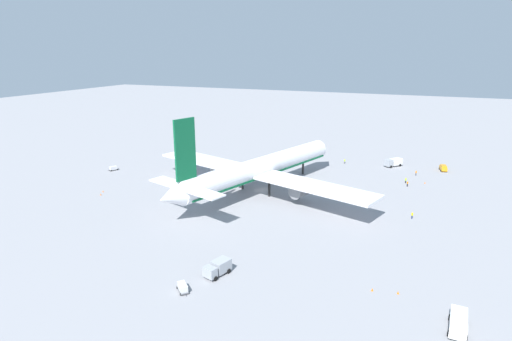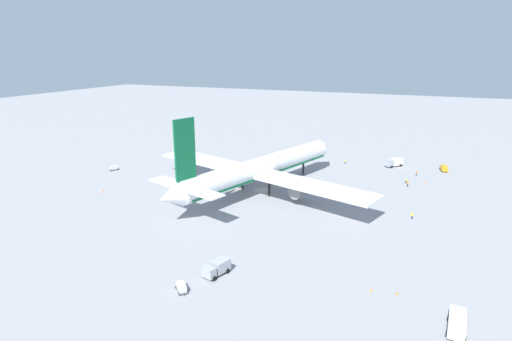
% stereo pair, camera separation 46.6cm
% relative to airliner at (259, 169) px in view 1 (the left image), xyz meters
% --- Properties ---
extents(ground_plane, '(600.00, 600.00, 0.00)m').
position_rel_airliner_xyz_m(ground_plane, '(1.34, -0.46, -6.72)').
color(ground_plane, gray).
extents(airliner, '(70.15, 72.54, 24.55)m').
position_rel_airliner_xyz_m(airliner, '(0.00, 0.00, 0.00)').
color(airliner, white).
rests_on(airliner, ground).
extents(service_truck_0, '(6.72, 6.17, 2.70)m').
position_rel_airliner_xyz_m(service_truck_0, '(43.27, -33.48, -5.18)').
color(service_truck_0, '#999EA5').
rests_on(service_truck_0, ground).
extents(service_truck_1, '(5.77, 3.83, 2.58)m').
position_rel_airliner_xyz_m(service_truck_1, '(-46.29, -11.03, -5.28)').
color(service_truck_1, '#999EA5').
rests_on(service_truck_1, ground).
extents(service_truck_2, '(6.58, 2.91, 2.37)m').
position_rel_airliner_xyz_m(service_truck_2, '(-46.58, -50.77, -5.42)').
color(service_truck_2, white).
rests_on(service_truck_2, ground).
extents(service_van, '(4.68, 2.70, 1.97)m').
position_rel_airliner_xyz_m(service_van, '(44.06, -49.72, -5.69)').
color(service_van, orange).
rests_on(service_van, ground).
extents(baggage_cart_0, '(2.99, 3.09, 1.40)m').
position_rel_airliner_xyz_m(baggage_cart_0, '(-53.48, -8.05, -5.95)').
color(baggage_cart_0, '#595B60').
rests_on(baggage_cart_0, ground).
extents(baggage_cart_1, '(3.33, 2.53, 1.42)m').
position_rel_airliner_xyz_m(baggage_cart_1, '(0.74, 54.16, -5.94)').
color(baggage_cart_1, '#595B60').
rests_on(baggage_cart_1, ground).
extents(ground_worker_0, '(0.54, 0.54, 1.73)m').
position_rel_airliner_xyz_m(ground_worker_0, '(-4.63, -42.26, -5.84)').
color(ground_worker_0, navy).
rests_on(ground_worker_0, ground).
extents(ground_worker_1, '(0.56, 0.56, 1.74)m').
position_rel_airliner_xyz_m(ground_worker_1, '(34.43, -41.42, -5.83)').
color(ground_worker_1, '#3F3F47').
rests_on(ground_worker_1, ground).
extents(ground_worker_2, '(0.57, 0.57, 1.74)m').
position_rel_airliner_xyz_m(ground_worker_2, '(24.59, -38.89, -5.83)').
color(ground_worker_2, black).
rests_on(ground_worker_2, ground).
extents(ground_worker_3, '(0.41, 0.41, 1.69)m').
position_rel_airliner_xyz_m(ground_worker_3, '(40.35, -16.92, -5.86)').
color(ground_worker_3, '#3F3F47').
rests_on(ground_worker_3, ground).
extents(ground_worker_4, '(0.45, 0.45, 1.73)m').
position_rel_airliner_xyz_m(ground_worker_4, '(21.28, -39.59, -5.84)').
color(ground_worker_4, black).
rests_on(ground_worker_4, ground).
extents(traffic_cone_0, '(0.36, 0.36, 0.55)m').
position_rel_airliner_xyz_m(traffic_cone_0, '(-20.78, 39.93, -6.44)').
color(traffic_cone_0, orange).
rests_on(traffic_cone_0, ground).
extents(traffic_cone_1, '(0.36, 0.36, 0.55)m').
position_rel_airliner_xyz_m(traffic_cone_1, '(-18.43, 41.24, -6.44)').
color(traffic_cone_1, orange).
rests_on(traffic_cone_1, ground).
extents(traffic_cone_2, '(0.36, 0.36, 0.55)m').
position_rel_airliner_xyz_m(traffic_cone_2, '(26.38, -44.42, -6.44)').
color(traffic_cone_2, orange).
rests_on(traffic_cone_2, ground).
extents(traffic_cone_3, '(0.36, 0.36, 0.55)m').
position_rel_airliner_xyz_m(traffic_cone_3, '(-40.09, -41.94, -6.44)').
color(traffic_cone_3, orange).
rests_on(traffic_cone_3, ground).
extents(traffic_cone_4, '(0.36, 0.36, 0.55)m').
position_rel_airliner_xyz_m(traffic_cone_4, '(-40.87, -37.81, -6.44)').
color(traffic_cone_4, orange).
rests_on(traffic_cone_4, ground).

